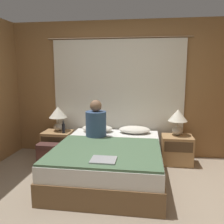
{
  "coord_description": "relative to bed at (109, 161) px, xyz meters",
  "views": [
    {
      "loc": [
        0.53,
        -2.63,
        1.59
      ],
      "look_at": [
        0.0,
        1.02,
        0.95
      ],
      "focal_mm": 38.0,
      "sensor_mm": 36.0,
      "label": 1
    }
  ],
  "objects": [
    {
      "name": "nightstand_left",
      "position": [
        -1.08,
        0.69,
        -0.0
      ],
      "size": [
        0.52,
        0.41,
        0.49
      ],
      "color": "#A87F51",
      "rests_on": "ground_plane"
    },
    {
      "name": "beer_bottle_on_left_stand",
      "position": [
        -0.93,
        0.61,
        0.33
      ],
      "size": [
        0.06,
        0.06,
        0.23
      ],
      "color": "black",
      "rests_on": "nightstand_left"
    },
    {
      "name": "pillow_right",
      "position": [
        0.34,
        0.75,
        0.31
      ],
      "size": [
        0.55,
        0.36,
        0.12
      ],
      "color": "silver",
      "rests_on": "bed"
    },
    {
      "name": "wall_back",
      "position": [
        0.0,
        1.09,
        1.0
      ],
      "size": [
        4.14,
        0.06,
        2.5
      ],
      "color": "olive",
      "rests_on": "ground_plane"
    },
    {
      "name": "ground_plane",
      "position": [
        0.0,
        -0.73,
        -0.25
      ],
      "size": [
        16.0,
        16.0,
        0.0
      ],
      "primitive_type": "plane",
      "color": "gray"
    },
    {
      "name": "pillow_left",
      "position": [
        -0.34,
        0.75,
        0.31
      ],
      "size": [
        0.55,
        0.36,
        0.12
      ],
      "color": "silver",
      "rests_on": "bed"
    },
    {
      "name": "bed",
      "position": [
        0.0,
        0.0,
        0.0
      ],
      "size": [
        1.54,
        1.94,
        0.5
      ],
      "color": "brown",
      "rests_on": "ground_plane"
    },
    {
      "name": "lamp_right",
      "position": [
        1.08,
        0.76,
        0.54
      ],
      "size": [
        0.33,
        0.33,
        0.45
      ],
      "color": "#B2A899",
      "rests_on": "nightstand_right"
    },
    {
      "name": "nightstand_right",
      "position": [
        1.08,
        0.69,
        -0.0
      ],
      "size": [
        0.52,
        0.41,
        0.49
      ],
      "color": "#A87F51",
      "rests_on": "ground_plane"
    },
    {
      "name": "backpack_on_floor",
      "position": [
        -1.08,
        0.23,
        -0.02
      ],
      "size": [
        0.34,
        0.21,
        0.4
      ],
      "color": "brown",
      "rests_on": "ground_plane"
    },
    {
      "name": "curtain_panel",
      "position": [
        0.0,
        1.02,
        0.84
      ],
      "size": [
        2.63,
        0.02,
        2.19
      ],
      "color": "silver",
      "rests_on": "ground_plane"
    },
    {
      "name": "lamp_left",
      "position": [
        -1.08,
        0.76,
        0.54
      ],
      "size": [
        0.33,
        0.33,
        0.45
      ],
      "color": "#B2A899",
      "rests_on": "nightstand_left"
    },
    {
      "name": "blanket_on_bed",
      "position": [
        0.0,
        -0.3,
        0.27
      ],
      "size": [
        1.48,
        1.28,
        0.03
      ],
      "color": "#4C6B4C",
      "rests_on": "bed"
    },
    {
      "name": "person_left_in_bed",
      "position": [
        -0.28,
        0.37,
        0.51
      ],
      "size": [
        0.34,
        0.34,
        0.63
      ],
      "color": "#38517A",
      "rests_on": "bed"
    },
    {
      "name": "laptop_on_bed",
      "position": [
        0.04,
        -0.7,
        0.29
      ],
      "size": [
        0.3,
        0.26,
        0.02
      ],
      "color": "#9EA0A5",
      "rests_on": "blanket_on_bed"
    }
  ]
}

